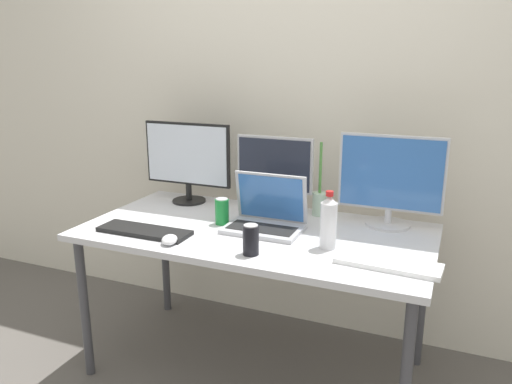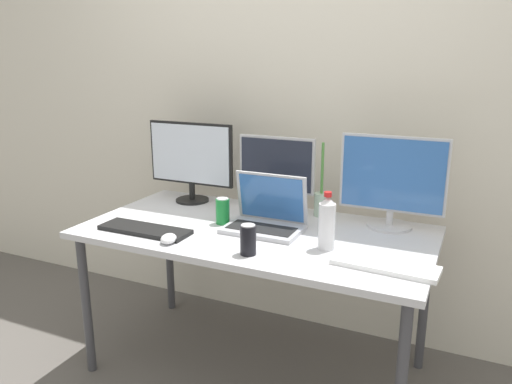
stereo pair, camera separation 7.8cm
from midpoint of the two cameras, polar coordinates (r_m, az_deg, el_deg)
ground_plane at (r=2.67m, az=0.89°, el=-19.45°), size 16.00×16.00×0.00m
wall_back at (r=2.75m, az=6.05°, el=10.63°), size 7.00×0.08×2.60m
work_desk at (r=2.35m, az=0.96°, el=-5.66°), size 1.60×0.83×0.74m
monitor_left at (r=2.73m, az=-6.66°, el=3.85°), size 0.50×0.18×0.44m
monitor_center at (r=2.54m, az=3.22°, el=2.21°), size 0.40×0.21×0.39m
monitor_right at (r=2.39m, az=16.22°, el=1.27°), size 0.48×0.21×0.43m
laptop_silver at (r=2.31m, az=2.15°, el=-2.86°), size 0.35×0.24×0.26m
keyboard_main at (r=2.34m, az=-11.65°, el=-4.24°), size 0.44×0.14×0.02m
keyboard_aux at (r=1.99m, az=15.64°, el=-8.10°), size 0.41×0.16×0.02m
mouse_by_keyboard at (r=2.18m, az=-8.95°, el=-5.29°), size 0.09×0.11×0.04m
water_bottle at (r=2.09m, az=9.16°, el=-3.53°), size 0.07×0.07×0.25m
soda_can_near_keyboard at (r=2.39m, az=-2.90°, el=-2.19°), size 0.07×0.07×0.13m
soda_can_by_laptop at (r=2.02m, az=0.21°, el=-5.48°), size 0.07×0.07×0.13m
bamboo_vase at (r=2.52m, az=8.34°, el=-1.11°), size 0.07×0.07×0.37m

